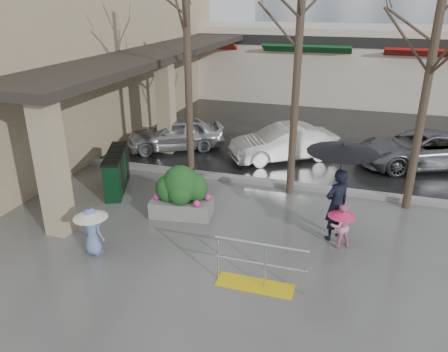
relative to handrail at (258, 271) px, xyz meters
The scene contains 20 objects.
ground 1.85m from the handrail, 138.58° to the left, with size 120.00×120.00×0.00m, color #51514F.
street_asphalt 23.24m from the handrail, 93.36° to the left, with size 120.00×36.00×0.01m, color black.
curb 5.38m from the handrail, 104.66° to the left, with size 120.00×0.30×0.15m, color gray.
near_building 14.32m from the handrail, 138.39° to the left, with size 6.00×18.00×8.00m, color tan.
canopy_slab 11.54m from the handrail, 123.81° to the left, with size 2.80×18.00×0.25m, color #2D2823.
pillar_front 5.48m from the handrail, behind, with size 0.55×0.55×3.50m, color tan.
pillar_back 9.02m from the handrail, 126.15° to the left, with size 0.55×0.55×3.50m, color tan.
storefront_row 19.25m from the handrail, 88.07° to the left, with size 34.00×6.74×4.00m.
handrail is the anchor object (origin of this frame).
tree_west 7.52m from the handrail, 124.99° to the left, with size 3.20×3.20×6.80m.
tree_midwest 6.83m from the handrail, 91.91° to the left, with size 3.20×3.20×7.00m.
tree_mideast 7.28m from the handrail, 56.81° to the left, with size 3.20×3.20×6.50m.
woman 3.03m from the handrail, 61.64° to the left, with size 1.63×1.63×2.47m.
child_pink 2.59m from the handrail, 55.33° to the left, with size 0.66×0.65×1.08m.
child_blue 3.92m from the handrail, behind, with size 0.78×0.78×1.15m.
planter 3.68m from the handrail, 137.55° to the left, with size 1.73×1.04×1.43m.
news_boxes 6.33m from the handrail, 146.51° to the left, with size 1.25×2.17×1.20m.
car_a 9.10m from the handrail, 124.05° to the left, with size 1.49×3.70×1.26m, color #AAAAAF.
car_b 7.69m from the handrail, 96.73° to the left, with size 1.33×3.82×1.26m, color silver.
car_c 9.26m from the handrail, 65.71° to the left, with size 2.09×4.53×1.26m, color slate.
Camera 1 is at (2.94, -8.50, 5.53)m, focal length 35.00 mm.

